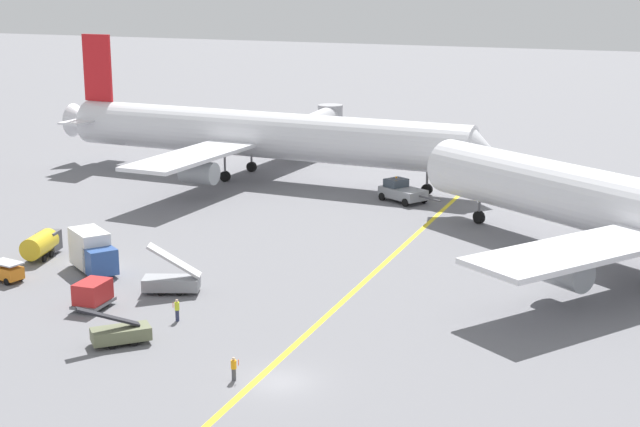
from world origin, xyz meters
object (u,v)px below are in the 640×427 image
Objects in this scene: gse_belt_loader_portside at (120,333)px; ground_crew_ramp_agent_by_cones at (177,310)px; gse_container_dolly_flat at (93,294)px; ground_crew_marshaller_foreground at (234,368)px; pushback_tug at (402,191)px; gse_fuel_bowser_stubby at (42,244)px; airliner_at_gate_left at (260,135)px; gse_catering_truck_tall at (93,252)px; jet_bridge at (319,122)px; gse_stair_truck_yellow at (172,281)px; gse_baggage_cart_near_cluster at (7,272)px.

ground_crew_ramp_agent_by_cones is at bearing 78.42° from gse_belt_loader_portside.
gse_container_dolly_flat is 18.00m from ground_crew_marshaller_foreground.
pushback_tug is 43.52m from ground_crew_ramp_agent_by_cones.
gse_fuel_bowser_stubby reaches higher than ground_crew_marshaller_foreground.
gse_catering_truck_tall is at bearing -83.17° from airliner_at_gate_left.
airliner_at_gate_left is at bearing 115.92° from ground_crew_marshaller_foreground.
pushback_tug is 36.03m from jet_bridge.
gse_belt_loader_portside is 79.23m from jet_bridge.
gse_fuel_bowser_stubby is 1.06× the size of gse_stair_truck_yellow.
ground_crew_ramp_agent_by_cones is (1.13, 5.50, 0.06)m from gse_belt_loader_portside.
airliner_at_gate_left is 51.66m from ground_crew_ramp_agent_by_cones.
gse_fuel_bowser_stubby reaches higher than gse_container_dolly_flat.
ground_crew_ramp_agent_by_cones is (13.24, -7.51, -0.87)m from gse_catering_truck_tall.
gse_container_dolly_flat is (12.58, -9.23, -0.16)m from gse_fuel_bowser_stubby.
gse_stair_truck_yellow reaches higher than ground_crew_ramp_agent_by_cones.
airliner_at_gate_left is 21.44m from pushback_tug.
gse_container_dolly_flat is 7.41m from ground_crew_ramp_agent_by_cones.
gse_baggage_cart_near_cluster is (-14.13, -3.11, -0.16)m from gse_stair_truck_yellow.
jet_bridge is (-2.33, 69.04, 3.17)m from gse_baggage_cart_near_cluster.
gse_catering_truck_tall reaches higher than ground_crew_ramp_agent_by_cones.
gse_fuel_bowser_stubby reaches higher than gse_baggage_cart_near_cluster.
airliner_at_gate_left is 46.15m from gse_baggage_cart_near_cluster.
jet_bridge is at bearing 91.94° from gse_baggage_cart_near_cluster.
airliner_at_gate_left reaches higher than gse_fuel_bowser_stubby.
gse_stair_truck_yellow is (16.09, -3.64, -0.31)m from gse_fuel_bowser_stubby.
ground_crew_ramp_agent_by_cones is at bearing 139.73° from ground_crew_marshaller_foreground.
gse_belt_loader_portside is at bearing -72.45° from airliner_at_gate_left.
gse_belt_loader_portside is 0.26× the size of jet_bridge.
gse_baggage_cart_near_cluster is 10.92m from gse_container_dolly_flat.
airliner_at_gate_left is 13.45× the size of gse_belt_loader_portside.
gse_baggage_cart_near_cluster is at bearing -88.06° from jet_bridge.
gse_belt_loader_portside is at bearing -24.64° from gse_baggage_cart_near_cluster.
gse_catering_truck_tall is (4.79, 5.26, 0.90)m from gse_baggage_cart_near_cluster.
gse_container_dolly_flat is 1.99× the size of ground_crew_ramp_agent_by_cones.
gse_fuel_bowser_stubby is (-22.33, -34.47, 0.17)m from pushback_tug.
gse_catering_truck_tall is at bearing -113.44° from pushback_tug.
gse_container_dolly_flat is at bearing -178.17° from ground_crew_ramp_agent_by_cones.
jet_bridge is (-16.47, 65.93, 3.01)m from gse_stair_truck_yellow.
airliner_at_gate_left reaches higher than pushback_tug.
pushback_tug is 51.53m from ground_crew_marshaller_foreground.
gse_stair_truck_yellow is (-6.24, -38.10, -0.14)m from pushback_tug.
pushback_tug is 44.77m from gse_container_dolly_flat.
ground_crew_ramp_agent_by_cones is (-2.35, -43.46, -0.28)m from pushback_tug.
ground_crew_marshaller_foreground is at bearing -20.08° from gse_baggage_cart_near_cluster.
gse_fuel_bowser_stubby is 1.78× the size of gse_baggage_cart_near_cluster.
gse_belt_loader_portside is at bearing 168.12° from ground_crew_marshaller_foreground.
ground_crew_marshaller_foreground is at bearing -34.24° from gse_catering_truck_tall.
gse_catering_truck_tall reaches higher than gse_fuel_bowser_stubby.
airliner_at_gate_left is 17.56× the size of gse_container_dolly_flat.
ground_crew_ramp_agent_by_cones is at bearing -7.12° from gse_baggage_cart_near_cluster.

